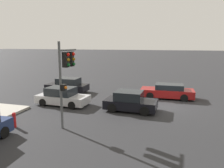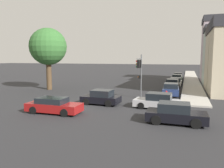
{
  "view_description": "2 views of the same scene",
  "coord_description": "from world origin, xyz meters",
  "px_view_note": "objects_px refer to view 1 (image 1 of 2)",
  "views": [
    {
      "loc": [
        -0.83,
        17.65,
        4.93
      ],
      "look_at": [
        3.25,
        3.85,
        2.25
      ],
      "focal_mm": 35.0,
      "sensor_mm": 36.0,
      "label": 1
    },
    {
      "loc": [
        10.43,
        -17.92,
        4.63
      ],
      "look_at": [
        3.7,
        1.55,
        2.19
      ],
      "focal_mm": 35.0,
      "sensor_mm": 36.0,
      "label": 2
    }
  ],
  "objects_px": {
    "crossing_car_1": "(130,102)",
    "crossing_car_2": "(62,97)",
    "crossing_car_3": "(68,85)",
    "crossing_car_0": "(167,91)",
    "traffic_signal": "(66,69)",
    "fire_hydrant": "(14,119)"
  },
  "relations": [
    {
      "from": "traffic_signal",
      "to": "crossing_car_1",
      "type": "height_order",
      "value": "traffic_signal"
    },
    {
      "from": "crossing_car_3",
      "to": "crossing_car_2",
      "type": "bearing_deg",
      "value": 111.78
    },
    {
      "from": "crossing_car_0",
      "to": "crossing_car_3",
      "type": "xyz_separation_m",
      "value": [
        9.93,
        0.32,
        0.06
      ]
    },
    {
      "from": "traffic_signal",
      "to": "crossing_car_1",
      "type": "bearing_deg",
      "value": 55.47
    },
    {
      "from": "crossing_car_1",
      "to": "crossing_car_2",
      "type": "relative_size",
      "value": 0.9
    },
    {
      "from": "traffic_signal",
      "to": "crossing_car_2",
      "type": "bearing_deg",
      "value": 126.08
    },
    {
      "from": "crossing_car_0",
      "to": "crossing_car_2",
      "type": "height_order",
      "value": "crossing_car_2"
    },
    {
      "from": "crossing_car_1",
      "to": "crossing_car_2",
      "type": "bearing_deg",
      "value": -178.33
    },
    {
      "from": "crossing_car_1",
      "to": "crossing_car_3",
      "type": "bearing_deg",
      "value": 151.33
    },
    {
      "from": "traffic_signal",
      "to": "fire_hydrant",
      "type": "bearing_deg",
      "value": -154.07
    },
    {
      "from": "traffic_signal",
      "to": "crossing_car_1",
      "type": "relative_size",
      "value": 1.31
    },
    {
      "from": "crossing_car_1",
      "to": "fire_hydrant",
      "type": "xyz_separation_m",
      "value": [
        5.95,
        5.21,
        -0.2
      ]
    },
    {
      "from": "crossing_car_2",
      "to": "fire_hydrant",
      "type": "bearing_deg",
      "value": -91.0
    },
    {
      "from": "traffic_signal",
      "to": "crossing_car_3",
      "type": "xyz_separation_m",
      "value": [
        4.39,
        -8.27,
        -2.79
      ]
    },
    {
      "from": "crossing_car_0",
      "to": "crossing_car_3",
      "type": "relative_size",
      "value": 1.12
    },
    {
      "from": "crossing_car_1",
      "to": "crossing_car_3",
      "type": "height_order",
      "value": "crossing_car_3"
    },
    {
      "from": "crossing_car_0",
      "to": "crossing_car_1",
      "type": "xyz_separation_m",
      "value": [
        2.49,
        4.61,
        0.05
      ]
    },
    {
      "from": "fire_hydrant",
      "to": "traffic_signal",
      "type": "bearing_deg",
      "value": -156.97
    },
    {
      "from": "crossing_car_2",
      "to": "crossing_car_3",
      "type": "xyz_separation_m",
      "value": [
        1.81,
        -4.33,
        0.03
      ]
    },
    {
      "from": "traffic_signal",
      "to": "crossing_car_3",
      "type": "bearing_deg",
      "value": 120.87
    },
    {
      "from": "crossing_car_2",
      "to": "crossing_car_3",
      "type": "height_order",
      "value": "crossing_car_3"
    },
    {
      "from": "crossing_car_0",
      "to": "fire_hydrant",
      "type": "xyz_separation_m",
      "value": [
        8.44,
        9.83,
        -0.15
      ]
    }
  ]
}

